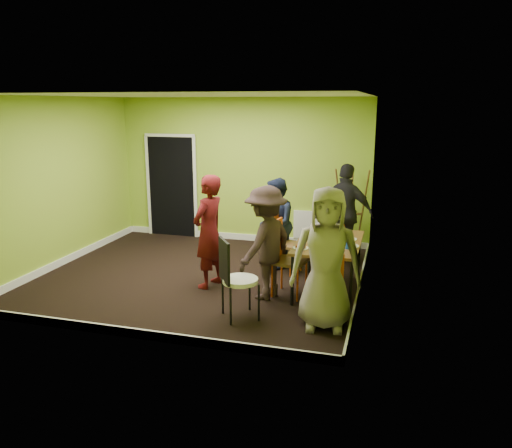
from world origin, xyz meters
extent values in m
plane|color=black|center=(0.00, 0.00, 0.00)|extent=(5.00, 5.00, 0.00)
cube|color=#99C031|center=(0.00, 2.25, 1.40)|extent=(5.00, 0.04, 2.80)
cube|color=#99C031|center=(0.00, -2.25, 1.40)|extent=(5.00, 0.04, 2.80)
cube|color=#99C031|center=(-2.50, 0.00, 1.40)|extent=(0.04, 4.50, 2.80)
cube|color=#99C031|center=(2.50, 0.00, 1.40)|extent=(0.04, 4.50, 2.80)
cube|color=white|center=(0.00, 0.00, 2.80)|extent=(5.00, 4.50, 0.04)
cube|color=black|center=(-1.50, 2.22, 1.02)|extent=(1.00, 0.05, 2.04)
cube|color=white|center=(1.30, 2.22, 0.40)|extent=(0.50, 0.04, 0.55)
cylinder|color=black|center=(1.64, -0.78, 0.35)|extent=(0.04, 0.04, 0.71)
cylinder|color=black|center=(2.42, -0.78, 0.35)|extent=(0.04, 0.04, 0.71)
cylinder|color=black|center=(1.64, 0.60, 0.35)|extent=(0.04, 0.04, 0.71)
cylinder|color=black|center=(2.42, 0.60, 0.35)|extent=(0.04, 0.04, 0.71)
cube|color=brown|center=(2.03, -0.09, 0.73)|extent=(0.90, 1.50, 0.04)
cylinder|color=#D44F14|center=(1.16, 0.79, 0.23)|extent=(0.03, 0.03, 0.47)
cylinder|color=#D44F14|center=(1.05, 0.45, 0.23)|extent=(0.03, 0.03, 0.47)
cylinder|color=#D44F14|center=(1.49, 0.68, 0.23)|extent=(0.03, 0.03, 0.47)
cylinder|color=#D44F14|center=(1.38, 0.34, 0.23)|extent=(0.03, 0.03, 0.47)
cube|color=brown|center=(1.27, 0.56, 0.47)|extent=(0.52, 0.52, 0.04)
cube|color=#D44F14|center=(1.08, 0.62, 0.75)|extent=(0.15, 0.38, 0.52)
cylinder|color=#D44F14|center=(1.36, -0.20, 0.25)|extent=(0.03, 0.03, 0.50)
cylinder|color=#D44F14|center=(1.31, -0.57, 0.25)|extent=(0.03, 0.03, 0.50)
cylinder|color=#D44F14|center=(1.74, -0.25, 0.25)|extent=(0.03, 0.03, 0.50)
cylinder|color=#D44F14|center=(1.68, -0.63, 0.25)|extent=(0.03, 0.03, 0.50)
cube|color=brown|center=(1.52, -0.41, 0.50)|extent=(0.51, 0.51, 0.04)
cube|color=#D44F14|center=(1.31, -0.38, 0.80)|extent=(0.10, 0.43, 0.56)
cylinder|color=#D44F14|center=(2.17, 1.40, 0.24)|extent=(0.03, 0.03, 0.48)
cylinder|color=#D44F14|center=(1.83, 1.26, 0.24)|extent=(0.03, 0.03, 0.48)
cylinder|color=#D44F14|center=(2.30, 1.06, 0.24)|extent=(0.03, 0.03, 0.48)
cylinder|color=#D44F14|center=(1.96, 0.93, 0.24)|extent=(0.03, 0.03, 0.48)
cube|color=brown|center=(2.06, 1.16, 0.48)|extent=(0.56, 0.56, 0.04)
cube|color=#D44F14|center=(1.99, 1.35, 0.77)|extent=(0.39, 0.18, 0.54)
cylinder|color=#D44F14|center=(2.03, -1.23, 0.21)|extent=(0.02, 0.02, 0.42)
cylinder|color=#D44F14|center=(2.33, -1.12, 0.21)|extent=(0.02, 0.02, 0.42)
cylinder|color=#D44F14|center=(1.93, -0.93, 0.21)|extent=(0.02, 0.02, 0.42)
cylinder|color=#D44F14|center=(2.22, -0.83, 0.21)|extent=(0.02, 0.02, 0.42)
cube|color=brown|center=(2.13, -1.03, 0.42)|extent=(0.47, 0.47, 0.04)
cube|color=#D44F14|center=(2.19, -1.19, 0.66)|extent=(0.34, 0.14, 0.46)
cylinder|color=black|center=(0.82, -1.29, 0.24)|extent=(0.03, 0.03, 0.49)
cylinder|color=black|center=(1.03, -1.59, 0.24)|extent=(0.03, 0.03, 0.49)
cylinder|color=black|center=(1.13, -1.08, 0.24)|extent=(0.03, 0.03, 0.49)
cylinder|color=black|center=(1.34, -1.38, 0.24)|extent=(0.03, 0.03, 0.49)
cylinder|color=white|center=(1.08, -1.34, 0.50)|extent=(0.46, 0.46, 0.05)
cube|color=black|center=(0.91, -1.46, 0.78)|extent=(0.26, 0.36, 0.54)
cylinder|color=brown|center=(1.96, 2.02, 0.77)|extent=(0.22, 0.36, 1.56)
cylinder|color=brown|center=(2.36, 2.02, 0.77)|extent=(0.22, 0.36, 1.56)
cylinder|color=brown|center=(2.16, 1.79, 0.77)|extent=(0.03, 0.35, 1.52)
cube|color=brown|center=(2.16, 1.97, 0.73)|extent=(0.42, 0.04, 0.04)
cylinder|color=white|center=(1.76, 0.38, 0.76)|extent=(0.23, 0.23, 0.01)
cylinder|color=white|center=(1.70, -0.55, 0.76)|extent=(0.22, 0.22, 0.01)
cylinder|color=white|center=(1.97, 0.40, 0.76)|extent=(0.23, 0.23, 0.01)
cylinder|color=white|center=(2.01, -0.57, 0.76)|extent=(0.24, 0.24, 0.01)
cylinder|color=white|center=(2.29, 0.09, 0.76)|extent=(0.25, 0.25, 0.01)
cylinder|color=white|center=(2.34, -0.27, 0.76)|extent=(0.25, 0.25, 0.01)
cylinder|color=white|center=(1.96, -0.01, 0.85)|extent=(0.07, 0.07, 0.21)
cylinder|color=#1846B7|center=(2.33, -0.39, 0.86)|extent=(0.08, 0.08, 0.22)
cylinder|color=#D44F14|center=(1.96, 0.13, 0.79)|extent=(0.04, 0.04, 0.08)
cylinder|color=black|center=(1.92, 0.19, 0.79)|extent=(0.07, 0.07, 0.09)
cylinder|color=black|center=(2.08, 0.32, 0.80)|extent=(0.06, 0.06, 0.11)
cylinder|color=black|center=(2.18, -0.64, 0.80)|extent=(0.07, 0.07, 0.10)
imported|color=white|center=(1.91, -0.22, 0.80)|extent=(0.12, 0.12, 0.10)
imported|color=white|center=(2.19, -0.08, 0.79)|extent=(0.09, 0.09, 0.09)
imported|color=#4F0D10|center=(0.29, -0.38, 0.85)|extent=(0.55, 0.70, 1.69)
imported|color=#151C36|center=(1.04, 0.75, 0.75)|extent=(0.68, 0.81, 1.50)
imported|color=#302120|center=(1.22, -0.59, 0.80)|extent=(0.93, 1.18, 1.60)
imported|color=black|center=(2.11, 1.46, 0.85)|extent=(1.07, 0.68, 1.69)
imported|color=gray|center=(2.16, -1.33, 0.88)|extent=(0.92, 0.66, 1.75)
camera|label=1|loc=(2.88, -7.04, 2.69)|focal=35.00mm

